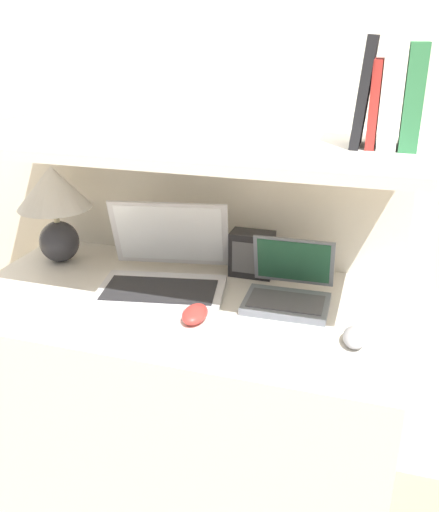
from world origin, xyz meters
name	(u,v)px	position (x,y,z in m)	size (l,w,h in m)	color
wall_back	(218,124)	(0.00, 0.70, 1.20)	(6.00, 0.05, 2.40)	silver
desk	(181,410)	(0.00, 0.32, 0.38)	(1.22, 0.64, 0.77)	silver
back_riser	(214,302)	(0.00, 0.66, 0.59)	(1.22, 0.04, 1.19)	silver
shelf	(183,141)	(0.00, 0.39, 1.20)	(1.22, 0.58, 0.03)	silver
table_lamp	(54,200)	(-0.47, 0.47, 0.98)	(0.23, 0.23, 0.32)	#2D2D33
laptop_large	(164,271)	(-0.06, 0.38, 0.82)	(0.41, 0.38, 0.24)	silver
laptop_small	(289,289)	(0.30, 0.39, 0.81)	(0.23, 0.22, 0.17)	slate
computer_mouse	(195,314)	(0.09, 0.22, 0.79)	(0.06, 0.10, 0.04)	red
second_mouse	(355,337)	(0.49, 0.22, 0.79)	(0.06, 0.10, 0.04)	#99999E
router_box	(252,254)	(0.16, 0.54, 0.84)	(0.13, 0.08, 0.14)	black
book_green	(413,97)	(0.56, 0.39, 1.33)	(0.04, 0.13, 0.23)	#2D7042
book_white	(392,92)	(0.51, 0.39, 1.34)	(0.04, 0.13, 0.25)	silver
book_red	(375,104)	(0.48, 0.39, 1.31)	(0.02, 0.12, 0.20)	#A82823
book_black	(364,92)	(0.45, 0.39, 1.34)	(0.04, 0.14, 0.25)	black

